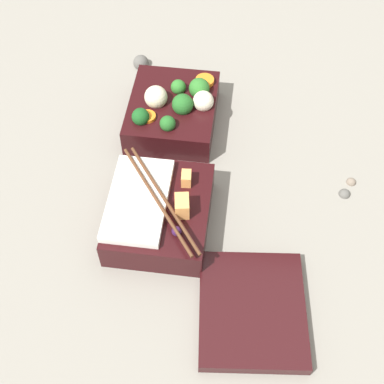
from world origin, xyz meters
name	(u,v)px	position (x,y,z in m)	size (l,w,h in m)	color
ground_plane	(176,168)	(0.00, 0.00, 0.00)	(3.00, 3.00, 0.00)	gray
bento_tray_vegetable	(174,110)	(-0.10, -0.02, 0.03)	(0.17, 0.15, 0.08)	black
bento_tray_rice	(158,212)	(0.11, -0.01, 0.03)	(0.18, 0.15, 0.08)	black
bento_lid	(252,310)	(0.24, 0.14, 0.01)	(0.17, 0.15, 0.02)	black
pebble_0	(352,181)	(-0.01, 0.29, 0.00)	(0.02, 0.02, 0.02)	#7A6B5B
pebble_2	(141,63)	(-0.25, -0.10, 0.01)	(0.03, 0.03, 0.03)	#595651
pebble_3	(345,193)	(0.02, 0.28, 0.00)	(0.02, 0.02, 0.02)	#595651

